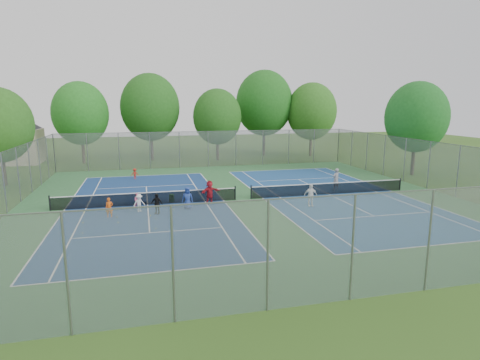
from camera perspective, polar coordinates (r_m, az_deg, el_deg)
name	(u,v)px	position (r m, az deg, el deg)	size (l,w,h in m)	color
ground	(243,199)	(30.08, 0.45, -2.78)	(120.00, 120.00, 0.00)	#32571B
court_pad	(243,199)	(30.08, 0.45, -2.77)	(32.00, 32.00, 0.01)	#2F6536
court_left	(148,205)	(29.21, -13.00, -3.46)	(10.97, 23.77, 0.01)	navy
court_right	(329,194)	(32.47, 12.52, -1.99)	(10.97, 23.77, 0.01)	navy
net_left	(147,199)	(29.10, -13.04, -2.63)	(12.87, 0.10, 0.91)	black
net_right	(329,189)	(32.38, 12.55, -1.23)	(12.87, 0.10, 0.91)	black
fence_north	(208,149)	(45.19, -4.55, 4.40)	(32.00, 0.10, 4.00)	gray
fence_south	(352,248)	(15.17, 15.70, -9.34)	(32.00, 0.10, 4.00)	gray
fence_west	(4,183)	(30.10, -30.55, -0.43)	(32.00, 0.10, 4.00)	gray
fence_east	(429,165)	(36.97, 25.28, 1.91)	(32.00, 0.10, 4.00)	gray
house	(11,128)	(54.45, -29.75, 6.46)	(11.03, 11.03, 7.30)	#B7A88C
tree_nw	(80,113)	(50.79, -21.75, 8.79)	(6.40, 6.40, 9.58)	#443326
tree_nl	(150,107)	(51.33, -12.65, 10.04)	(7.20, 7.20, 10.69)	#443326
tree_nc	(217,117)	(50.20, -3.27, 8.96)	(6.00, 6.00, 8.85)	#443326
tree_nr	(264,103)	(54.77, 3.47, 10.85)	(7.60, 7.60, 11.42)	#443326
tree_ne	(312,111)	(55.01, 10.15, 9.58)	(6.60, 6.60, 9.77)	#443326
tree_side_e	(417,117)	(43.20, 23.81, 8.19)	(6.00, 6.00, 9.20)	#443326
ball_crate	(144,203)	(29.35, -13.52, -3.16)	(0.33, 0.33, 0.28)	blue
ball_hopper	(172,198)	(29.68, -9.69, -2.57)	(0.29, 0.29, 0.56)	green
student_a	(109,208)	(26.65, -18.10, -3.75)	(0.46, 0.30, 1.26)	#DF5915
student_b	(138,201)	(28.51, -14.36, -2.85)	(0.50, 0.39, 1.03)	#F25E8A
student_c	(139,203)	(27.38, -14.14, -3.20)	(0.78, 0.45, 1.22)	silver
student_d	(157,204)	(26.57, -11.75, -3.34)	(0.81, 0.34, 1.39)	black
student_e	(188,198)	(27.46, -7.48, -2.58)	(0.75, 0.49, 1.53)	navy
student_f	(210,192)	(28.79, -4.32, -1.72)	(1.57, 0.50, 1.69)	#A71722
child_far_baseline	(135,174)	(39.06, -14.73, 0.84)	(0.68, 0.39, 1.05)	#B32619
instructor	(336,179)	(34.07, 13.49, 0.11)	(0.66, 0.44, 1.82)	gray
teen_court_b	(311,195)	(28.39, 10.00, -2.14)	(0.93, 0.39, 1.59)	white
tennis_ball_0	(173,210)	(27.40, -9.44, -4.25)	(0.07, 0.07, 0.07)	#AFD431
tennis_ball_1	(150,216)	(26.34, -12.63, -4.99)	(0.07, 0.07, 0.07)	#C3D230
tennis_ball_2	(83,223)	(26.03, -21.45, -5.69)	(0.07, 0.07, 0.07)	yellow
tennis_ball_3	(156,219)	(25.65, -11.88, -5.39)	(0.07, 0.07, 0.07)	#A3C32D
tennis_ball_4	(84,212)	(28.45, -21.31, -4.29)	(0.07, 0.07, 0.07)	#E5F438
tennis_ball_5	(117,218)	(26.49, -17.08, -5.12)	(0.07, 0.07, 0.07)	gold
tennis_ball_6	(156,229)	(23.64, -11.92, -6.81)	(0.07, 0.07, 0.07)	#B4CB2F
tennis_ball_7	(106,212)	(28.02, -18.49, -4.33)	(0.07, 0.07, 0.07)	#CFE334
tennis_ball_8	(178,215)	(26.22, -8.80, -4.92)	(0.07, 0.07, 0.07)	yellow
tennis_ball_9	(82,233)	(24.00, -21.49, -7.09)	(0.07, 0.07, 0.07)	#BAD030
tennis_ball_10	(118,223)	(25.33, -16.93, -5.85)	(0.07, 0.07, 0.07)	yellow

